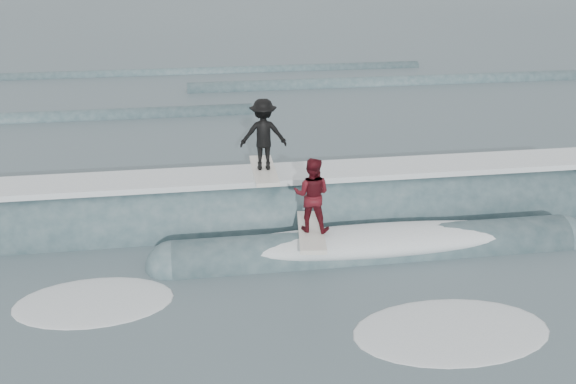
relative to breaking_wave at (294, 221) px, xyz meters
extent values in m
plane|color=#3C4F57|center=(-0.26, -3.36, -0.04)|extent=(160.00, 160.00, 0.00)
cylinder|color=#324D55|center=(-0.26, 0.32, -0.04)|extent=(20.02, 2.21, 2.21)
cylinder|color=#324D55|center=(1.54, -1.88, -0.04)|extent=(9.00, 1.16, 1.16)
sphere|color=#324D55|center=(-2.96, -1.88, -0.04)|extent=(1.16, 1.16, 1.16)
sphere|color=#324D55|center=(6.04, -1.88, -0.04)|extent=(1.16, 1.16, 1.16)
cube|color=white|center=(-0.26, 0.32, 1.14)|extent=(18.00, 1.30, 0.14)
ellipsoid|color=white|center=(1.54, -1.88, 0.26)|extent=(7.60, 1.30, 0.60)
cube|color=silver|center=(-0.71, 0.32, 1.26)|extent=(0.58, 2.01, 0.10)
imported|color=black|center=(-0.71, 0.32, 2.17)|extent=(1.16, 0.71, 1.73)
cube|color=silver|center=(0.07, -1.88, 0.59)|extent=(0.81, 2.06, 0.10)
imported|color=#4D0E15|center=(0.07, -1.88, 1.46)|extent=(0.97, 0.86, 1.64)
ellipsoid|color=white|center=(-4.47, -3.06, -0.04)|extent=(2.79, 1.90, 0.10)
ellipsoid|color=white|center=(2.06, -5.06, -0.04)|extent=(4.09, 2.79, 0.10)
cylinder|color=#324D55|center=(8.47, 14.64, -0.04)|extent=(22.00, 0.80, 0.80)
cylinder|color=#324D55|center=(-1.28, 18.64, -0.04)|extent=(22.00, 0.60, 0.60)
camera|label=1|loc=(-2.36, -14.29, 6.66)|focal=40.00mm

